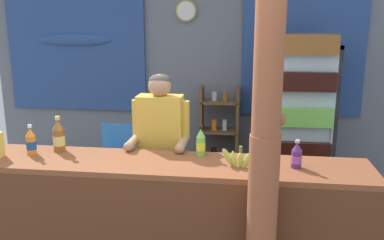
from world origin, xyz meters
name	(u,v)px	position (x,y,z in m)	size (l,w,h in m)	color
ground_plane	(165,239)	(0.00, 1.13, 0.00)	(7.33, 7.33, 0.00)	slate
back_wall_curtained	(188,62)	(-0.03, 2.87, 1.48)	(5.09, 0.22, 2.84)	slate
stall_counter	(161,216)	(0.12, 0.41, 0.60)	(3.03, 0.55, 0.98)	brown
timber_post	(265,144)	(0.84, 0.11, 1.27)	(0.21, 0.19, 2.66)	#995133
drink_fridge	(301,110)	(1.33, 2.32, 1.02)	(0.70, 0.76, 1.86)	#232328
bottle_shelf_rack	(219,134)	(0.40, 2.60, 0.63)	(0.48, 0.28, 1.21)	brown
plastic_lawn_chair	(117,159)	(-0.69, 1.92, 0.49)	(0.45, 0.45, 0.86)	#3884D6
shopkeeper	(161,142)	(0.00, 1.00, 0.98)	(0.49, 0.42, 1.57)	#28282D
soda_bottle_iced_tea	(59,136)	(-0.75, 0.67, 1.10)	(0.09, 0.09, 0.29)	brown
soda_bottle_lime_soda	(201,143)	(0.38, 0.71, 1.08)	(0.07, 0.07, 0.24)	#75C64C
soda_bottle_orange_soda	(31,142)	(-0.93, 0.57, 1.08)	(0.08, 0.08, 0.24)	orange
soda_bottle_grape_soda	(297,156)	(1.08, 0.53, 1.07)	(0.08, 0.08, 0.20)	#56286B
banana_bunch	(240,159)	(0.68, 0.49, 1.04)	(0.28, 0.07, 0.16)	#B7C647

